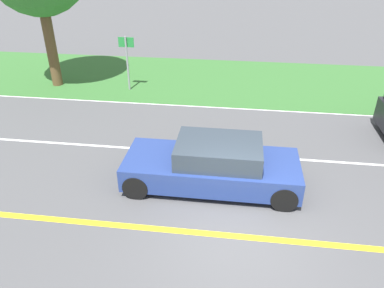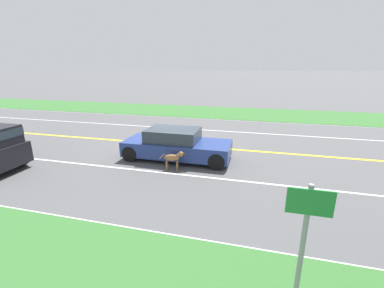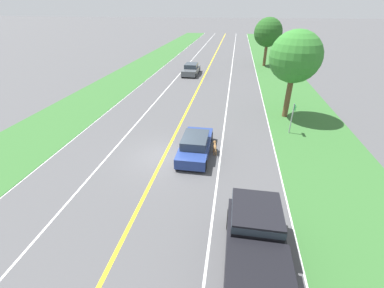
{
  "view_description": "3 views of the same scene",
  "coord_description": "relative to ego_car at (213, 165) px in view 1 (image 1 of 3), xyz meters",
  "views": [
    {
      "loc": [
        -6.33,
        0.14,
        5.95
      ],
      "look_at": [
        2.43,
        1.29,
        0.91
      ],
      "focal_mm": 35.0,
      "sensor_mm": 36.0,
      "label": 1
    },
    {
      "loc": [
        11.9,
        3.97,
        3.88
      ],
      "look_at": [
        2.33,
        1.48,
        0.86
      ],
      "focal_mm": 24.0,
      "sensor_mm": 36.0,
      "label": 2
    },
    {
      "loc": [
        3.98,
        -13.33,
        8.39
      ],
      "look_at": [
        1.77,
        0.12,
        0.99
      ],
      "focal_mm": 24.0,
      "sensor_mm": 36.0,
      "label": 3
    }
  ],
  "objects": [
    {
      "name": "lane_dash_same_dir",
      "position": [
        1.61,
        -0.67,
        -0.62
      ],
      "size": [
        0.1,
        160.0,
        0.01
      ],
      "primitive_type": "cube",
      "color": "white",
      "rests_on": "ground"
    },
    {
      "name": "lane_edge_line_right",
      "position": [
        5.11,
        -0.67,
        -0.62
      ],
      "size": [
        0.14,
        160.0,
        0.01
      ],
      "primitive_type": "cube",
      "color": "white",
      "rests_on": "ground"
    },
    {
      "name": "dog",
      "position": [
        1.21,
        0.29,
        -0.13
      ],
      "size": [
        0.32,
        1.03,
        0.77
      ],
      "rotation": [
        0.0,
        0.0,
        0.17
      ],
      "color": "olive",
      "rests_on": "ground"
    },
    {
      "name": "grass_verge_right",
      "position": [
        8.11,
        -0.67,
        -0.61
      ],
      "size": [
        6.0,
        160.0,
        0.03
      ],
      "primitive_type": "cube",
      "color": "#33662D",
      "rests_on": "ground"
    },
    {
      "name": "centre_divider_line",
      "position": [
        -1.89,
        -0.67,
        -0.62
      ],
      "size": [
        0.18,
        160.0,
        0.01
      ],
      "primitive_type": "cube",
      "color": "yellow",
      "rests_on": "ground"
    },
    {
      "name": "ground_plane",
      "position": [
        -1.89,
        -0.67,
        -0.62
      ],
      "size": [
        400.0,
        400.0,
        0.0
      ],
      "primitive_type": "plane",
      "color": "#4C4C4F"
    },
    {
      "name": "street_sign",
      "position": [
        6.44,
        4.11,
        0.83
      ],
      "size": [
        0.11,
        0.64,
        2.29
      ],
      "color": "gray",
      "rests_on": "ground"
    },
    {
      "name": "ego_car",
      "position": [
        0.0,
        0.0,
        0.0
      ],
      "size": [
        1.82,
        4.54,
        1.32
      ],
      "color": "navy",
      "rests_on": "ground"
    }
  ]
}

